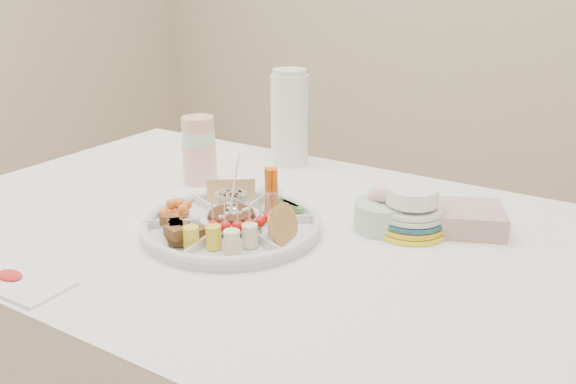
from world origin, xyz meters
The scene contains 15 objects.
dining_table centered at (0.00, 0.00, 0.38)m, with size 1.52×1.02×0.76m, color white.
party_tray centered at (0.00, -0.06, 0.78)m, with size 0.38×0.38×0.04m, color white.
bean_dip centered at (0.00, -0.06, 0.79)m, with size 0.10×0.10×0.04m, color #431F12.
tortillas centered at (0.13, -0.05, 0.80)m, with size 0.10×0.10×0.06m, color #9F683B, non-canonical shape.
carrot_cucumber centered at (0.05, 0.06, 0.82)m, with size 0.12×0.12×0.11m, color #DB5A0B, non-canonical shape.
pita_raisins centered at (-0.08, 0.04, 0.80)m, with size 0.10×0.10×0.06m, color tan, non-canonical shape.
cherries centered at (-0.13, -0.08, 0.79)m, with size 0.10×0.10×0.04m, color #CB6E38, non-canonical shape.
granola_chunks centered at (-0.05, -0.18, 0.79)m, with size 0.11×0.11×0.05m, color #533C1D, non-canonical shape.
banana_tomato centered at (0.08, -0.17, 0.82)m, with size 0.10×0.10×0.08m, color #F2E678, non-canonical shape.
cup_stack centered at (-0.26, 0.15, 0.88)m, with size 0.09×0.09×0.25m, color beige.
thermos centered at (-0.15, 0.42, 0.90)m, with size 0.11×0.11×0.28m, color white.
flower_bowl centered at (0.27, 0.12, 0.80)m, with size 0.12×0.12×0.09m, color #8BC4A0.
napkin_stack centered at (0.43, 0.22, 0.78)m, with size 0.15×0.13×0.05m, color #B99796.
plate_stack centered at (0.33, 0.14, 0.81)m, with size 0.16×0.16×0.10m, color gold.
placemat centered at (-0.24, -0.45, 0.76)m, with size 0.31×0.10×0.01m, color white.
Camera 1 is at (0.74, -1.02, 1.30)m, focal length 38.00 mm.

